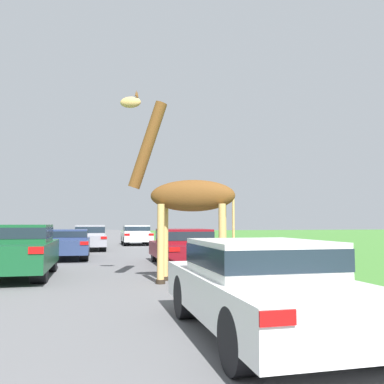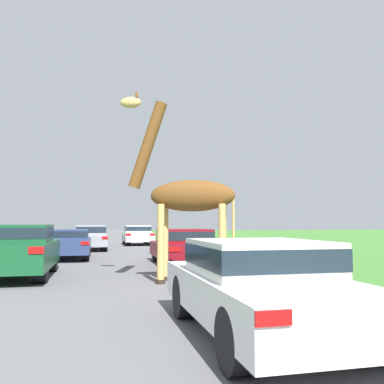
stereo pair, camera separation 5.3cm
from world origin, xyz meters
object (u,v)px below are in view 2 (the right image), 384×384
Objects in this scene: car_queue_right at (69,242)px; car_far_ahead at (17,249)px; car_lead_maroon at (258,284)px; giraffe_near_road at (185,195)px; car_queue_left at (138,234)px; car_rear_follower at (184,246)px; car_verge_right at (91,237)px.

car_far_ahead reaches higher than car_queue_right.
car_lead_maroon is 13.38m from car_queue_right.
giraffe_near_road is at bearing -24.05° from car_far_ahead.
car_queue_left reaches higher than car_queue_right.
giraffe_near_road reaches higher than car_rear_follower.
car_lead_maroon is 8.18m from car_far_ahead.
car_rear_follower is (0.36, -13.76, -0.03)m from car_queue_left.
car_lead_maroon is 0.93× the size of car_queue_right.
car_lead_maroon reaches higher than car_queue_right.
giraffe_near_road is 1.12× the size of car_queue_right.
car_queue_left is at bearing 73.14° from car_far_ahead.
car_queue_left is 16.86m from car_far_ahead.
car_far_ahead is 0.97× the size of car_verge_right.
car_far_ahead is at bearing -106.86° from car_queue_left.
car_verge_right is (-2.43, 18.32, 0.04)m from car_lead_maroon.
car_queue_left is at bearing 91.50° from car_rear_follower.
giraffe_near_road is at bearing -101.59° from car_rear_follower.
car_verge_right reaches higher than car_lead_maroon.
car_queue_left is 0.94× the size of car_far_ahead.
car_queue_right is at bearing 139.36° from car_rear_follower.
car_lead_maroon is at bearing -161.34° from giraffe_near_road.
car_verge_right is at bearing -122.41° from car_queue_left.
car_far_ahead is at bearing 121.60° from car_lead_maroon.
car_far_ahead reaches higher than car_verge_right.
car_queue_left is at bearing 17.89° from giraffe_near_road.
car_queue_left is (3.87, 10.13, 0.04)m from car_queue_right.
car_lead_maroon is (-0.08, -5.02, -1.54)m from giraffe_near_road.
giraffe_near_road reaches higher than car_queue_right.
car_verge_right is (0.84, 5.35, 0.06)m from car_queue_right.
car_queue_right is 5.58m from car_rear_follower.
giraffe_near_road is 1.27× the size of car_queue_left.
car_far_ahead is (-4.89, -16.13, 0.07)m from car_queue_left.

